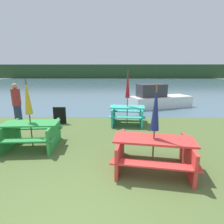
% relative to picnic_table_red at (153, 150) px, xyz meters
% --- Properties ---
extents(water, '(60.00, 50.00, 0.00)m').
position_rel_picnic_table_red_xyz_m(water, '(-1.46, 29.68, -0.47)').
color(water, slate).
rests_on(water, ground_plane).
extents(far_treeline, '(80.00, 1.60, 4.00)m').
position_rel_picnic_table_red_xyz_m(far_treeline, '(-1.46, 49.68, 1.53)').
color(far_treeline, '#284723').
rests_on(far_treeline, water).
extents(picnic_table_red, '(2.06, 1.66, 0.77)m').
position_rel_picnic_table_red_xyz_m(picnic_table_red, '(0.00, 0.00, 0.00)').
color(picnic_table_red, red).
rests_on(picnic_table_red, ground_plane).
extents(picnic_table_green, '(1.74, 1.49, 0.79)m').
position_rel_picnic_table_red_xyz_m(picnic_table_green, '(-3.49, 1.18, 0.00)').
color(picnic_table_green, green).
rests_on(picnic_table_green, ground_plane).
extents(picnic_table_teal, '(1.62, 1.50, 0.79)m').
position_rel_picnic_table_red_xyz_m(picnic_table_teal, '(-0.37, 3.66, -0.00)').
color(picnic_table_teal, '#33B7A8').
rests_on(picnic_table_teal, ground_plane).
extents(umbrella_crimson, '(0.20, 0.20, 2.34)m').
position_rel_picnic_table_red_xyz_m(umbrella_crimson, '(-0.37, 3.66, 1.26)').
color(umbrella_crimson, brown).
rests_on(umbrella_crimson, ground_plane).
extents(umbrella_navy, '(0.20, 0.20, 2.05)m').
position_rel_picnic_table_red_xyz_m(umbrella_navy, '(0.00, -0.00, 1.02)').
color(umbrella_navy, brown).
rests_on(umbrella_navy, ground_plane).
extents(umbrella_gold, '(0.22, 0.22, 2.10)m').
position_rel_picnic_table_red_xyz_m(umbrella_gold, '(-3.49, 1.18, 1.09)').
color(umbrella_gold, brown).
rests_on(umbrella_gold, ground_plane).
extents(boat, '(4.16, 2.55, 1.49)m').
position_rel_picnic_table_red_xyz_m(boat, '(1.90, 7.35, 0.08)').
color(boat, silver).
rests_on(boat, water).
extents(person, '(0.36, 0.36, 1.80)m').
position_rel_picnic_table_red_xyz_m(person, '(-5.19, 3.56, 0.44)').
color(person, '#283351').
rests_on(person, ground_plane).
extents(signboard, '(0.55, 0.08, 0.75)m').
position_rel_picnic_table_red_xyz_m(signboard, '(-3.38, 3.64, -0.09)').
color(signboard, black).
rests_on(signboard, ground_plane).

